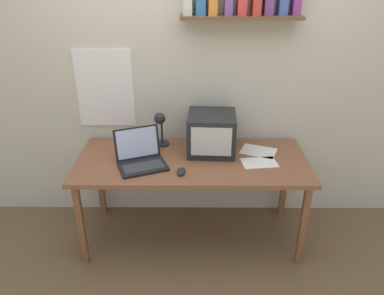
% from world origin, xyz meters
% --- Properties ---
extents(ground_plane, '(12.00, 12.00, 0.00)m').
position_xyz_m(ground_plane, '(0.00, 0.00, 0.00)').
color(ground_plane, brown).
extents(back_wall, '(5.60, 0.24, 2.60)m').
position_xyz_m(back_wall, '(0.00, 0.43, 1.31)').
color(back_wall, beige).
rests_on(back_wall, ground_plane).
extents(corner_desk, '(1.74, 0.75, 0.72)m').
position_xyz_m(corner_desk, '(0.00, 0.00, 0.66)').
color(corner_desk, brown).
rests_on(corner_desk, ground_plane).
extents(crt_monitor, '(0.38, 0.38, 0.31)m').
position_xyz_m(crt_monitor, '(0.15, 0.14, 0.88)').
color(crt_monitor, '#232326').
rests_on(crt_monitor, corner_desk).
extents(laptop, '(0.42, 0.40, 0.25)m').
position_xyz_m(laptop, '(-0.38, -0.07, 0.78)').
color(laptop, black).
rests_on(laptop, corner_desk).
extents(desk_lamp, '(0.12, 0.16, 0.29)m').
position_xyz_m(desk_lamp, '(-0.25, 0.22, 0.91)').
color(desk_lamp, '#232326').
rests_on(desk_lamp, corner_desk).
extents(juice_glass, '(0.07, 0.07, 0.14)m').
position_xyz_m(juice_glass, '(-0.45, 0.13, 0.78)').
color(juice_glass, white).
rests_on(juice_glass, corner_desk).
extents(computer_mouse, '(0.07, 0.11, 0.03)m').
position_xyz_m(computer_mouse, '(-0.07, -0.21, 0.74)').
color(computer_mouse, '#232326').
rests_on(computer_mouse, corner_desk).
extents(loose_paper_near_laptop, '(0.32, 0.28, 0.00)m').
position_xyz_m(loose_paper_near_laptop, '(0.52, 0.14, 0.72)').
color(loose_paper_near_laptop, silver).
rests_on(loose_paper_near_laptop, corner_desk).
extents(open_notebook, '(0.28, 0.20, 0.00)m').
position_xyz_m(open_notebook, '(0.50, -0.05, 0.72)').
color(open_notebook, white).
rests_on(open_notebook, corner_desk).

